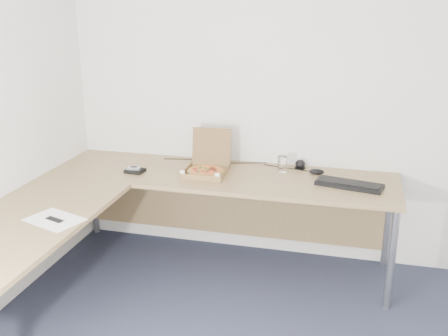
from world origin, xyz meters
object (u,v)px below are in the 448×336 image
(desk, at_px, (158,195))
(pizza_box, at_px, (206,169))
(wallet, at_px, (135,171))
(keyboard, at_px, (349,185))
(drinking_glass, at_px, (282,164))

(desk, distance_m, pizza_box, 0.47)
(wallet, bearing_deg, desk, -40.90)
(keyboard, bearing_deg, pizza_box, -169.31)
(pizza_box, xyz_separation_m, drinking_glass, (0.53, 0.17, 0.02))
(drinking_glass, bearing_deg, desk, -141.49)
(pizza_box, bearing_deg, desk, -118.92)
(drinking_glass, height_order, wallet, drinking_glass)
(drinking_glass, bearing_deg, wallet, -165.30)
(wallet, bearing_deg, drinking_glass, 20.42)
(drinking_glass, distance_m, wallet, 1.08)
(pizza_box, bearing_deg, keyboard, -3.29)
(pizza_box, xyz_separation_m, wallet, (-0.51, -0.10, -0.02))
(desk, distance_m, keyboard, 1.29)
(drinking_glass, xyz_separation_m, wallet, (-1.04, -0.27, -0.05))
(drinking_glass, bearing_deg, pizza_box, -161.86)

